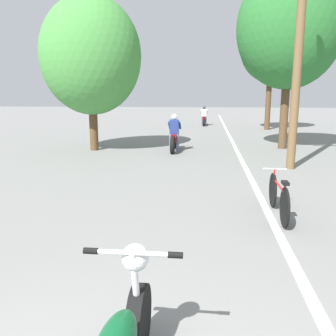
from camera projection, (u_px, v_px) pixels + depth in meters
lane_stripe_edge at (237, 150)px, 13.80m from camera, size 0.14×48.00×0.01m
utility_pole at (299, 42)px, 9.67m from camera, size 1.10×0.24×6.85m
roadside_tree_right_near at (290, 28)px, 13.32m from camera, size 3.97×3.57×6.87m
roadside_tree_right_far at (271, 46)px, 20.84m from camera, size 3.63×3.26×6.99m
roadside_tree_left at (91, 56)px, 13.13m from camera, size 3.76×3.38×5.68m
motorcycle_rider_lead at (174, 137)px, 13.50m from camera, size 0.50×2.02×1.41m
motorcycle_rider_far at (204, 118)px, 24.80m from camera, size 0.50×2.16×1.34m
bicycle_parked at (278, 197)px, 6.27m from camera, size 0.44×1.74×0.76m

